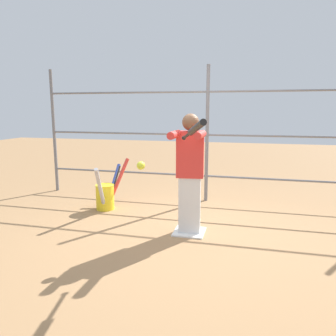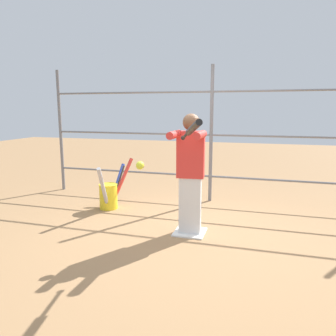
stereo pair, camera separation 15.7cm
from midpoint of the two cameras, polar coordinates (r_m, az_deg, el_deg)
ground_plane at (r=4.42m, az=2.69°, el=-11.16°), size 24.00×24.00×0.00m
home_plate at (r=4.42m, az=2.69°, el=-11.04°), size 0.40×0.40×0.02m
fence_backstop at (r=5.71m, az=6.04°, el=5.78°), size 6.04×0.06×2.35m
batter at (r=4.17m, az=2.75°, el=-0.41°), size 0.40×0.55×1.56m
baseball_bat_swinging at (r=3.26m, az=3.29°, el=6.76°), size 0.38×0.73×0.26m
softball_in_flight at (r=3.75m, az=-5.94°, el=0.42°), size 0.10×0.10×0.10m
bat_bucket at (r=5.45m, az=-11.45°, el=-4.44°), size 0.39×1.11×0.78m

